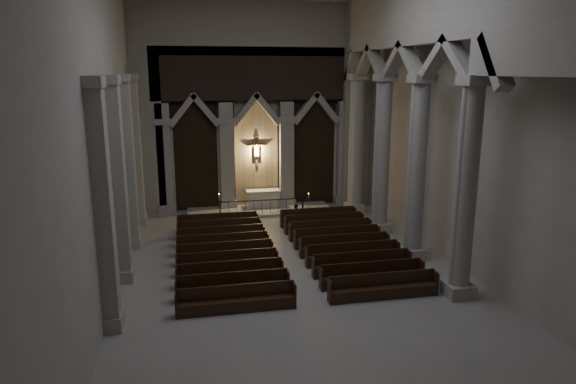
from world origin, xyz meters
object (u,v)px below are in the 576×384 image
at_px(worshipper, 296,217).
at_px(altar, 263,198).
at_px(candle_stand_left, 219,214).
at_px(pews, 286,252).
at_px(altar_rail, 262,205).
at_px(candle_stand_right, 309,208).

bearing_deg(worshipper, altar, 118.64).
height_order(candle_stand_left, pews, candle_stand_left).
bearing_deg(pews, altar_rail, 90.00).
relative_size(candle_stand_left, worshipper, 1.17).
relative_size(altar, pews, 0.21).
distance_m(candle_stand_right, worshipper, 3.19).
bearing_deg(altar, pews, -91.88).
xyz_separation_m(altar, worshipper, (1.09, -4.37, 0.02)).
height_order(altar, worshipper, worshipper).
distance_m(altar_rail, worshipper, 3.24).
bearing_deg(candle_stand_right, altar, 148.53).
bearing_deg(candle_stand_left, pews, -68.95).
bearing_deg(candle_stand_right, worshipper, -115.66).
bearing_deg(candle_stand_right, altar_rail, 178.47).
height_order(altar, altar_rail, altar).
bearing_deg(candle_stand_left, candle_stand_right, 6.43).
xyz_separation_m(altar, candle_stand_left, (-2.77, -2.10, -0.23)).
height_order(candle_stand_right, pews, candle_stand_right).
relative_size(candle_stand_right, pews, 0.12).
xyz_separation_m(altar, pews, (-0.28, -8.57, -0.36)).
relative_size(altar_rail, candle_stand_left, 3.08).
distance_m(candle_stand_left, candle_stand_right, 5.27).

